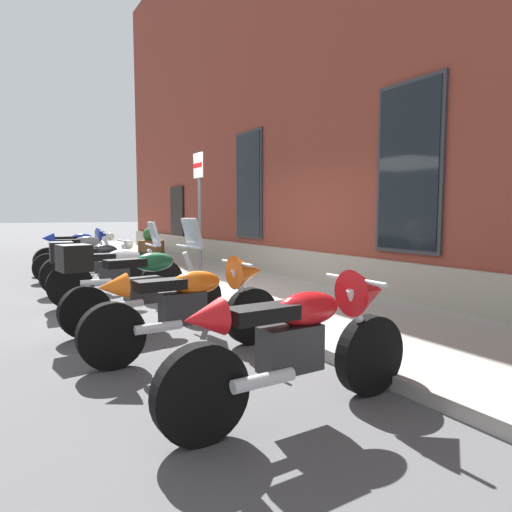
{
  "coord_description": "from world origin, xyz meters",
  "views": [
    {
      "loc": [
        7.16,
        -2.75,
        1.43
      ],
      "look_at": [
        1.18,
        0.74,
        0.78
      ],
      "focal_mm": 32.08,
      "sensor_mm": 36.0,
      "label": 1
    }
  ],
  "objects_px": {
    "motorcycle_blue_sport": "(81,249)",
    "barrel_planter": "(151,249)",
    "parking_sign": "(199,199)",
    "motorcycle_red_sport": "(305,338)",
    "motorcycle_grey_naked": "(83,257)",
    "motorcycle_green_touring": "(138,283)",
    "motorcycle_black_naked": "(99,266)",
    "motorcycle_orange_sport": "(195,302)",
    "motorcycle_silver_touring": "(111,270)"
  },
  "relations": [
    {
      "from": "motorcycle_black_naked",
      "to": "motorcycle_green_touring",
      "type": "relative_size",
      "value": 0.95
    },
    {
      "from": "motorcycle_red_sport",
      "to": "barrel_planter",
      "type": "relative_size",
      "value": 2.18
    },
    {
      "from": "motorcycle_black_naked",
      "to": "barrel_planter",
      "type": "bearing_deg",
      "value": 146.87
    },
    {
      "from": "motorcycle_silver_touring",
      "to": "motorcycle_red_sport",
      "type": "distance_m",
      "value": 4.72
    },
    {
      "from": "motorcycle_green_touring",
      "to": "motorcycle_red_sport",
      "type": "bearing_deg",
      "value": 6.75
    },
    {
      "from": "motorcycle_black_naked",
      "to": "motorcycle_orange_sport",
      "type": "height_order",
      "value": "motorcycle_orange_sport"
    },
    {
      "from": "motorcycle_grey_naked",
      "to": "parking_sign",
      "type": "height_order",
      "value": "parking_sign"
    },
    {
      "from": "parking_sign",
      "to": "motorcycle_silver_touring",
      "type": "bearing_deg",
      "value": -77.73
    },
    {
      "from": "motorcycle_orange_sport",
      "to": "motorcycle_red_sport",
      "type": "distance_m",
      "value": 1.69
    },
    {
      "from": "motorcycle_blue_sport",
      "to": "motorcycle_grey_naked",
      "type": "bearing_deg",
      "value": -7.62
    },
    {
      "from": "motorcycle_black_naked",
      "to": "motorcycle_green_touring",
      "type": "distance_m",
      "value": 3.09
    },
    {
      "from": "motorcycle_black_naked",
      "to": "motorcycle_grey_naked",
      "type": "bearing_deg",
      "value": -179.96
    },
    {
      "from": "motorcycle_black_naked",
      "to": "motorcycle_red_sport",
      "type": "distance_m",
      "value": 6.06
    },
    {
      "from": "motorcycle_orange_sport",
      "to": "barrel_planter",
      "type": "distance_m",
      "value": 7.45
    },
    {
      "from": "motorcycle_silver_touring",
      "to": "barrel_planter",
      "type": "relative_size",
      "value": 2.18
    },
    {
      "from": "motorcycle_grey_naked",
      "to": "motorcycle_orange_sport",
      "type": "height_order",
      "value": "motorcycle_grey_naked"
    },
    {
      "from": "motorcycle_green_touring",
      "to": "motorcycle_orange_sport",
      "type": "bearing_deg",
      "value": 9.57
    },
    {
      "from": "motorcycle_red_sport",
      "to": "parking_sign",
      "type": "bearing_deg",
      "value": 164.86
    },
    {
      "from": "motorcycle_grey_naked",
      "to": "motorcycle_black_naked",
      "type": "xyz_separation_m",
      "value": [
        1.63,
        0.0,
        -0.02
      ]
    },
    {
      "from": "motorcycle_black_naked",
      "to": "motorcycle_silver_touring",
      "type": "bearing_deg",
      "value": -4.04
    },
    {
      "from": "motorcycle_red_sport",
      "to": "barrel_planter",
      "type": "height_order",
      "value": "barrel_planter"
    },
    {
      "from": "motorcycle_grey_naked",
      "to": "barrel_planter",
      "type": "xyz_separation_m",
      "value": [
        -1.23,
        1.87,
        0.02
      ]
    },
    {
      "from": "motorcycle_orange_sport",
      "to": "barrel_planter",
      "type": "height_order",
      "value": "barrel_planter"
    },
    {
      "from": "parking_sign",
      "to": "barrel_planter",
      "type": "distance_m",
      "value": 4.03
    },
    {
      "from": "parking_sign",
      "to": "motorcycle_grey_naked",
      "type": "bearing_deg",
      "value": -149.04
    },
    {
      "from": "motorcycle_blue_sport",
      "to": "barrel_planter",
      "type": "xyz_separation_m",
      "value": [
        0.17,
        1.68,
        -0.07
      ]
    },
    {
      "from": "motorcycle_red_sport",
      "to": "motorcycle_silver_touring",
      "type": "bearing_deg",
      "value": -176.48
    },
    {
      "from": "motorcycle_blue_sport",
      "to": "motorcycle_orange_sport",
      "type": "xyz_separation_m",
      "value": [
        7.4,
        -0.13,
        -0.04
      ]
    },
    {
      "from": "motorcycle_grey_naked",
      "to": "motorcycle_red_sport",
      "type": "distance_m",
      "value": 7.69
    },
    {
      "from": "motorcycle_silver_touring",
      "to": "motorcycle_orange_sport",
      "type": "xyz_separation_m",
      "value": [
        3.03,
        0.16,
        -0.0
      ]
    },
    {
      "from": "motorcycle_grey_naked",
      "to": "motorcycle_green_touring",
      "type": "relative_size",
      "value": 0.92
    },
    {
      "from": "motorcycle_green_touring",
      "to": "motorcycle_silver_touring",
      "type": "bearing_deg",
      "value": 177.92
    },
    {
      "from": "barrel_planter",
      "to": "motorcycle_green_touring",
      "type": "bearing_deg",
      "value": -18.81
    },
    {
      "from": "motorcycle_silver_touring",
      "to": "motorcycle_red_sport",
      "type": "height_order",
      "value": "motorcycle_silver_touring"
    },
    {
      "from": "motorcycle_blue_sport",
      "to": "barrel_planter",
      "type": "bearing_deg",
      "value": 84.29
    },
    {
      "from": "parking_sign",
      "to": "motorcycle_blue_sport",
      "type": "bearing_deg",
      "value": -161.0
    },
    {
      "from": "barrel_planter",
      "to": "motorcycle_blue_sport",
      "type": "bearing_deg",
      "value": -95.71
    },
    {
      "from": "motorcycle_red_sport",
      "to": "motorcycle_green_touring",
      "type": "bearing_deg",
      "value": -173.25
    },
    {
      "from": "motorcycle_blue_sport",
      "to": "motorcycle_black_naked",
      "type": "height_order",
      "value": "motorcycle_blue_sport"
    },
    {
      "from": "parking_sign",
      "to": "barrel_planter",
      "type": "height_order",
      "value": "parking_sign"
    },
    {
      "from": "motorcycle_blue_sport",
      "to": "motorcycle_red_sport",
      "type": "relative_size",
      "value": 0.96
    },
    {
      "from": "motorcycle_green_touring",
      "to": "barrel_planter",
      "type": "bearing_deg",
      "value": 161.19
    },
    {
      "from": "barrel_planter",
      "to": "motorcycle_grey_naked",
      "type": "bearing_deg",
      "value": -56.62
    },
    {
      "from": "motorcycle_black_naked",
      "to": "parking_sign",
      "type": "height_order",
      "value": "parking_sign"
    },
    {
      "from": "motorcycle_red_sport",
      "to": "parking_sign",
      "type": "height_order",
      "value": "parking_sign"
    },
    {
      "from": "motorcycle_red_sport",
      "to": "parking_sign",
      "type": "distance_m",
      "value": 5.38
    },
    {
      "from": "motorcycle_grey_naked",
      "to": "motorcycle_orange_sport",
      "type": "relative_size",
      "value": 0.92
    },
    {
      "from": "motorcycle_green_touring",
      "to": "parking_sign",
      "type": "xyz_separation_m",
      "value": [
        -2.09,
        1.73,
        1.11
      ]
    },
    {
      "from": "motorcycle_black_naked",
      "to": "barrel_planter",
      "type": "relative_size",
      "value": 2.11
    },
    {
      "from": "motorcycle_silver_touring",
      "to": "motorcycle_green_touring",
      "type": "relative_size",
      "value": 0.98
    }
  ]
}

